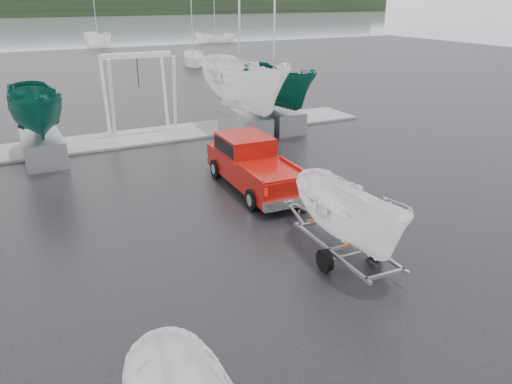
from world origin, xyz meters
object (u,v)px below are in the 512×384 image
pickup_truck (252,162)px  boat_hoist (139,84)px  trailer_parked (195,381)px  trailer_hitched (353,169)px

pickup_truck → boat_hoist: (-1.80, 8.55, 1.73)m
pickup_truck → trailer_parked: bearing=-117.0°
pickup_truck → boat_hoist: boat_hoist is taller
trailer_hitched → boat_hoist: bearing=98.4°
trailer_hitched → boat_hoist: size_ratio=1.17×
pickup_truck → trailer_hitched: trailer_hitched is taller
pickup_truck → trailer_parked: (-6.34, -11.18, 1.57)m
trailer_parked → boat_hoist: (4.54, 19.73, 0.16)m
pickup_truck → trailer_hitched: bearing=-90.0°
trailer_parked → boat_hoist: trailer_parked is taller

